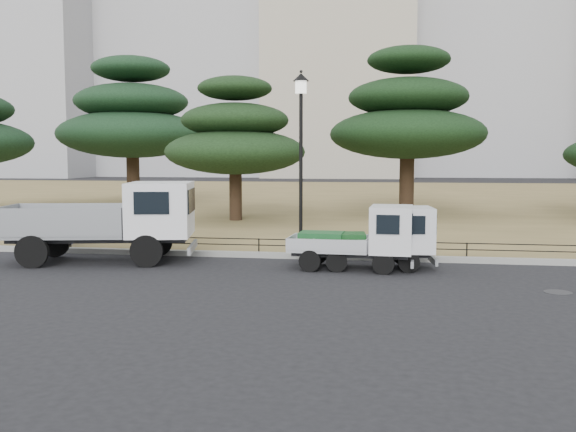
% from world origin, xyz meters
% --- Properties ---
extents(ground, '(220.00, 220.00, 0.00)m').
position_xyz_m(ground, '(0.00, 0.00, 0.00)').
color(ground, black).
extents(lawn, '(120.00, 56.00, 0.15)m').
position_xyz_m(lawn, '(0.00, 30.60, 0.07)').
color(lawn, olive).
rests_on(lawn, ground).
extents(curb, '(120.00, 0.25, 0.16)m').
position_xyz_m(curb, '(0.00, 2.60, 0.08)').
color(curb, gray).
rests_on(curb, ground).
extents(truck_large, '(5.46, 3.02, 2.25)m').
position_xyz_m(truck_large, '(-4.90, 1.18, 1.25)').
color(truck_large, black).
rests_on(truck_large, ground).
extents(truck_kei_front, '(3.26, 1.52, 1.69)m').
position_xyz_m(truck_kei_front, '(2.10, 1.03, 0.84)').
color(truck_kei_front, black).
rests_on(truck_kei_front, ground).
extents(truck_kei_rear, '(3.25, 1.65, 1.64)m').
position_xyz_m(truck_kei_rear, '(2.66, 1.28, 0.82)').
color(truck_kei_rear, black).
rests_on(truck_kei_rear, ground).
extents(street_lamp, '(0.47, 0.47, 5.23)m').
position_xyz_m(street_lamp, '(0.24, 2.90, 3.69)').
color(street_lamp, black).
rests_on(street_lamp, lawn).
extents(pipe_fence, '(38.00, 0.04, 0.40)m').
position_xyz_m(pipe_fence, '(0.00, 2.75, 0.44)').
color(pipe_fence, black).
rests_on(pipe_fence, lawn).
extents(tarp_pile, '(1.71, 1.39, 1.02)m').
position_xyz_m(tarp_pile, '(-8.05, 3.33, 0.56)').
color(tarp_pile, '#14259E').
rests_on(tarp_pile, lawn).
extents(manhole, '(0.60, 0.60, 0.01)m').
position_xyz_m(manhole, '(6.50, -1.20, 0.01)').
color(manhole, '#2D2D30').
rests_on(manhole, ground).
extents(pine_west_near, '(8.78, 8.78, 8.78)m').
position_xyz_m(pine_west_near, '(-12.48, 20.82, 5.21)').
color(pine_west_near, black).
rests_on(pine_west_near, lawn).
extents(pine_center_left, '(6.28, 6.28, 6.38)m').
position_xyz_m(pine_center_left, '(-4.03, 12.17, 3.83)').
color(pine_center_left, black).
rests_on(pine_center_left, lawn).
extents(pine_center_right, '(7.82, 7.82, 8.30)m').
position_xyz_m(pine_center_right, '(3.62, 17.15, 4.96)').
color(pine_center_right, black).
rests_on(pine_center_right, lawn).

